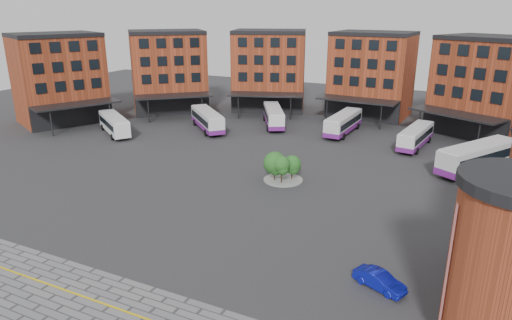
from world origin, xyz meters
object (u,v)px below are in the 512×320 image
at_px(bus_f, 478,157).
at_px(tree_island, 281,166).
at_px(bus_a, 114,123).
at_px(bus_b, 207,120).
at_px(bus_d, 343,123).
at_px(bus_e, 416,136).
at_px(bus_c, 274,116).
at_px(blue_car, 380,280).

bearing_deg(bus_f, tree_island, -114.92).
height_order(tree_island, bus_a, tree_island).
distance_m(tree_island, bus_f, 23.40).
relative_size(bus_a, bus_f, 0.83).
relative_size(bus_b, bus_d, 0.88).
relative_size(bus_a, bus_e, 0.94).
distance_m(tree_island, bus_c, 25.21).
height_order(tree_island, bus_c, tree_island).
height_order(bus_e, bus_f, bus_f).
xyz_separation_m(bus_d, bus_e, (10.99, -2.80, -0.13)).
height_order(bus_c, bus_f, bus_f).
bearing_deg(bus_f, bus_d, -176.45).
xyz_separation_m(bus_a, bus_d, (31.42, 15.60, -0.04)).
relative_size(bus_b, bus_e, 0.94).
bearing_deg(bus_a, bus_e, -38.56).
relative_size(tree_island, bus_f, 0.37).
xyz_separation_m(bus_d, blue_car, (13.43, -38.91, -1.07)).
bearing_deg(bus_d, bus_b, -157.06).
bearing_deg(blue_car, bus_f, 12.17).
xyz_separation_m(bus_b, bus_d, (19.92, 7.27, -0.00)).
distance_m(bus_d, bus_e, 11.34).
xyz_separation_m(bus_c, bus_d, (11.59, 0.28, 0.02)).
distance_m(bus_e, bus_f, 10.79).
xyz_separation_m(bus_c, bus_f, (30.49, -9.85, 0.20)).
bearing_deg(blue_car, bus_a, 85.47).
height_order(bus_b, bus_d, bus_b).
height_order(bus_a, bus_e, bus_a).
distance_m(bus_a, bus_d, 35.07).
relative_size(tree_island, bus_e, 0.42).
bearing_deg(bus_c, bus_a, -171.41).
bearing_deg(bus_d, blue_car, -68.08).
xyz_separation_m(bus_b, bus_c, (8.33, 6.99, -0.02)).
bearing_deg(bus_b, bus_a, 169.15).
bearing_deg(bus_f, bus_e, 168.93).
bearing_deg(bus_f, blue_car, -69.04).
xyz_separation_m(tree_island, bus_b, (-19.27, 15.72, -0.17)).
height_order(bus_a, blue_car, bus_a).
bearing_deg(bus_e, bus_b, -164.13).
xyz_separation_m(tree_island, blue_car, (14.07, -15.92, -1.24)).
bearing_deg(bus_b, blue_car, -90.25).
distance_m(tree_island, bus_d, 23.00).
bearing_deg(bus_c, bus_e, -35.46).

